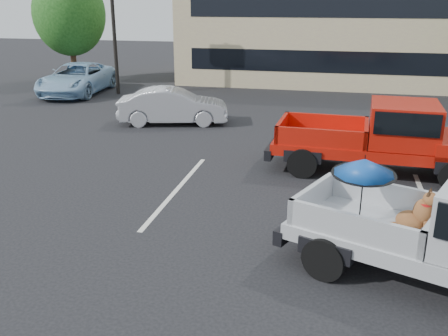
{
  "coord_description": "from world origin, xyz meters",
  "views": [
    {
      "loc": [
        0.77,
        -9.16,
        4.57
      ],
      "look_at": [
        -1.37,
        0.18,
        1.3
      ],
      "focal_mm": 40.0,
      "sensor_mm": 36.0,
      "label": 1
    }
  ],
  "objects": [
    {
      "name": "ground",
      "position": [
        0.0,
        0.0,
        0.0
      ],
      "size": [
        90.0,
        90.0,
        0.0
      ],
      "primitive_type": "plane",
      "color": "black",
      "rests_on": "ground"
    },
    {
      "name": "blue_suv",
      "position": [
        -11.98,
        13.57,
        0.75
      ],
      "size": [
        2.96,
        5.6,
        1.5
      ],
      "primitive_type": "imported",
      "rotation": [
        0.0,
        0.0,
        0.09
      ],
      "color": "#91B9D9",
      "rests_on": "ground"
    },
    {
      "name": "tree_left",
      "position": [
        -14.0,
        17.0,
        3.73
      ],
      "size": [
        3.96,
        3.96,
        6.02
      ],
      "color": "#332114",
      "rests_on": "ground"
    },
    {
      "name": "tree_back",
      "position": [
        6.0,
        24.0,
        4.41
      ],
      "size": [
        4.68,
        4.68,
        7.11
      ],
      "color": "#332114",
      "rests_on": "ground"
    },
    {
      "name": "motel_building",
      "position": [
        2.0,
        20.99,
        3.21
      ],
      "size": [
        20.4,
        8.4,
        6.3
      ],
      "color": "#C9BB86",
      "rests_on": "ground"
    },
    {
      "name": "silver_sedan",
      "position": [
        -5.29,
        8.63,
        0.68
      ],
      "size": [
        4.34,
        2.38,
        1.36
      ],
      "primitive_type": "imported",
      "rotation": [
        0.0,
        0.0,
        1.81
      ],
      "color": "#ABADB3",
      "rests_on": "ground"
    },
    {
      "name": "red_pickup",
      "position": [
        2.37,
        4.48,
        1.07
      ],
      "size": [
        6.05,
        2.43,
        1.96
      ],
      "rotation": [
        0.0,
        0.0,
        -0.05
      ],
      "color": "black",
      "rests_on": "ground"
    },
    {
      "name": "stripe_right",
      "position": [
        3.0,
        2.0,
        0.0
      ],
      "size": [
        0.12,
        5.0,
        0.01
      ],
      "primitive_type": "cube",
      "color": "silver",
      "rests_on": "ground"
    },
    {
      "name": "stripe_left",
      "position": [
        -3.0,
        2.0,
        0.0
      ],
      "size": [
        0.12,
        5.0,
        0.01
      ],
      "primitive_type": "cube",
      "color": "silver",
      "rests_on": "ground"
    }
  ]
}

